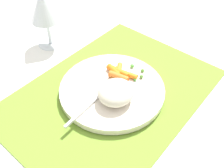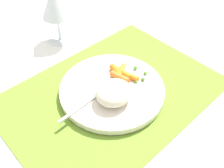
% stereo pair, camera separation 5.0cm
% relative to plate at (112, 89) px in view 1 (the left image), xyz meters
% --- Properties ---
extents(ground_plane, '(2.40, 2.40, 0.00)m').
position_rel_plate_xyz_m(ground_plane, '(0.00, 0.00, -0.01)').
color(ground_plane, white).
extents(placemat, '(0.50, 0.36, 0.01)m').
position_rel_plate_xyz_m(placemat, '(0.00, 0.00, -0.01)').
color(placemat, olive).
rests_on(placemat, ground_plane).
extents(plate, '(0.25, 0.25, 0.02)m').
position_rel_plate_xyz_m(plate, '(0.00, 0.00, 0.00)').
color(plate, silver).
rests_on(plate, placemat).
extents(rice_mound, '(0.08, 0.08, 0.04)m').
position_rel_plate_xyz_m(rice_mound, '(-0.02, -0.03, 0.03)').
color(rice_mound, beige).
rests_on(rice_mound, plate).
extents(carrot_portion, '(0.06, 0.08, 0.02)m').
position_rel_plate_xyz_m(carrot_portion, '(0.04, 0.01, 0.01)').
color(carrot_portion, orange).
rests_on(carrot_portion, plate).
extents(pea_scatter, '(0.09, 0.08, 0.01)m').
position_rel_plate_xyz_m(pea_scatter, '(0.05, 0.00, 0.01)').
color(pea_scatter, '#51B547').
rests_on(pea_scatter, plate).
extents(fork, '(0.19, 0.02, 0.01)m').
position_rel_plate_xyz_m(fork, '(-0.03, -0.00, 0.01)').
color(fork, silver).
rests_on(fork, plate).
extents(wine_glass, '(0.08, 0.08, 0.17)m').
position_rel_plate_xyz_m(wine_glass, '(0.04, 0.27, 0.10)').
color(wine_glass, silver).
rests_on(wine_glass, ground_plane).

